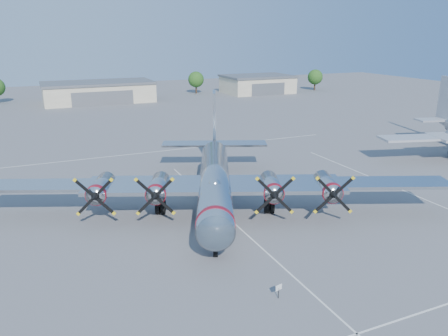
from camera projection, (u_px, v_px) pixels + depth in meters
name	position (u px, v px, depth m)	size (l,w,h in m)	color
ground	(217.00, 208.00, 45.85)	(260.00, 260.00, 0.00)	#5C5C5F
parking_lines	(224.00, 214.00, 44.31)	(60.00, 50.08, 0.01)	silver
hangar_center	(99.00, 92.00, 116.81)	(28.60, 14.60, 5.40)	#B8AE92
hangar_east	(257.00, 84.00, 135.22)	(20.60, 14.60, 5.40)	#B8AE92
tree_east	(196.00, 79.00, 133.16)	(4.80, 4.80, 6.64)	#382619
tree_far_east	(315.00, 77.00, 140.73)	(4.80, 4.80, 6.64)	#382619
main_bomber_b29	(215.00, 206.00, 46.43)	(46.94, 32.11, 10.38)	silver
info_placard	(279.00, 289.00, 29.97)	(0.54, 0.17, 1.05)	black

